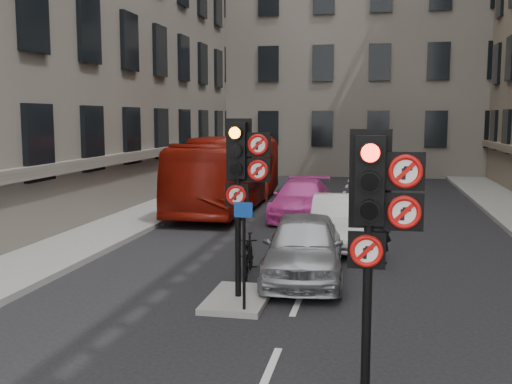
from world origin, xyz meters
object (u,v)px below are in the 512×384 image
at_px(car_silver, 304,247).
at_px(info_sign, 244,241).
at_px(signal_far, 242,169).
at_px(motorcycle, 249,255).
at_px(signal_near, 376,210).
at_px(car_white, 339,221).
at_px(car_pink, 302,199).
at_px(motorcyclist, 378,227).
at_px(bus_red, 229,172).

relative_size(car_silver, info_sign, 2.16).
xyz_separation_m(signal_far, motorcycle, (-0.30, 2.04, -2.21)).
distance_m(signal_near, car_white, 10.10).
xyz_separation_m(signal_far, car_pink, (-0.06, 10.33, -2.00)).
bearing_deg(car_white, motorcyclist, -61.90).
relative_size(signal_near, car_pink, 0.74).
bearing_deg(car_silver, signal_far, -120.54).
bearing_deg(car_pink, motorcycle, -90.64).
height_order(motorcyclist, info_sign, info_sign).
distance_m(signal_far, car_pink, 10.52).
height_order(car_silver, bus_red, bus_red).
bearing_deg(car_white, info_sign, -102.66).
bearing_deg(car_white, car_silver, -99.57).
bearing_deg(signal_near, car_white, 95.87).
xyz_separation_m(signal_near, motorcycle, (-2.90, 6.04, -2.09)).
relative_size(signal_near, signal_far, 1.00).
height_order(car_white, info_sign, info_sign).
xyz_separation_m(bus_red, motorcyclist, (5.99, -8.45, -0.53)).
bearing_deg(motorcyclist, motorcycle, 47.27).
bearing_deg(info_sign, motorcyclist, 65.39).
distance_m(car_white, bus_red, 8.13).
height_order(bus_red, motorcycle, bus_red).
xyz_separation_m(signal_far, car_silver, (1.01, 2.01, -1.95)).
distance_m(signal_far, motorcyclist, 5.04).
distance_m(car_pink, info_sign, 11.17).
relative_size(car_silver, bus_red, 0.42).
relative_size(car_white, bus_red, 0.42).
distance_m(car_pink, motorcyclist, 7.02).
xyz_separation_m(car_silver, car_pink, (-1.06, 8.32, -0.05)).
height_order(signal_near, signal_far, signal_far).
height_order(bus_red, motorcyclist, bus_red).
height_order(car_white, bus_red, bus_red).
height_order(signal_far, info_sign, signal_far).
bearing_deg(car_pink, info_sign, -87.56).
xyz_separation_m(car_white, car_pink, (-1.64, 4.46, -0.02)).
bearing_deg(info_sign, signal_far, 108.11).
relative_size(signal_far, car_pink, 0.74).
bearing_deg(bus_red, car_silver, -67.70).
relative_size(car_pink, info_sign, 2.35).
height_order(car_white, motorcyclist, motorcyclist).
height_order(signal_far, car_white, signal_far).
height_order(car_pink, motorcyclist, motorcyclist).
bearing_deg(bus_red, signal_far, -75.35).
distance_m(signal_far, car_silver, 2.97).
relative_size(signal_far, bus_red, 0.34).
relative_size(signal_near, car_white, 0.82).
distance_m(car_silver, info_sign, 3.01).
bearing_deg(car_white, signal_far, -106.17).
relative_size(signal_far, motorcyclist, 1.92).
bearing_deg(signal_far, info_sign, -75.21).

